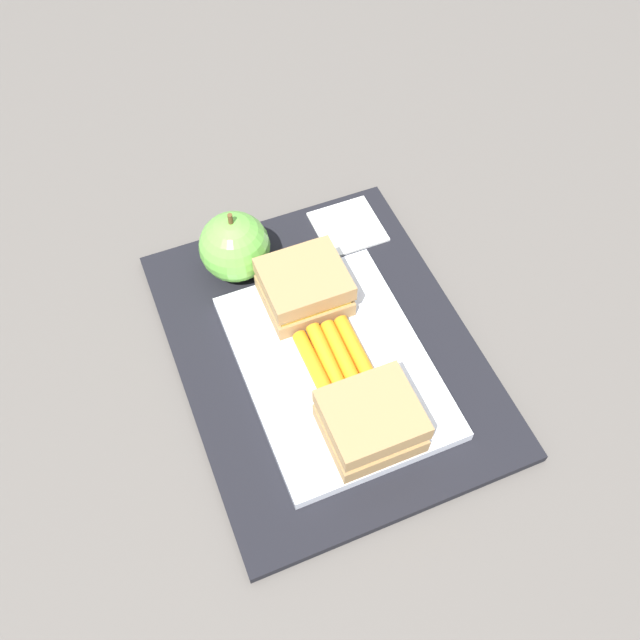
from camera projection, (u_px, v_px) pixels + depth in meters
name	position (u px, v px, depth m)	size (l,w,h in m)	color
ground_plane	(325.00, 353.00, 0.69)	(2.40, 2.40, 0.00)	#56514C
lunchbag_mat	(325.00, 351.00, 0.69)	(0.36, 0.28, 0.01)	black
food_tray	(335.00, 365.00, 0.67)	(0.23, 0.17, 0.01)	white
sandwich_half_left	(371.00, 421.00, 0.60)	(0.07, 0.08, 0.04)	#9E7A4C
sandwich_half_right	(304.00, 287.00, 0.69)	(0.07, 0.08, 0.04)	#9E7A4C
carrot_sticks_bundle	(335.00, 358.00, 0.66)	(0.08, 0.06, 0.02)	orange
apple	(235.00, 247.00, 0.71)	(0.07, 0.07, 0.08)	#66B742
paper_napkin	(348.00, 227.00, 0.77)	(0.07, 0.07, 0.00)	white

